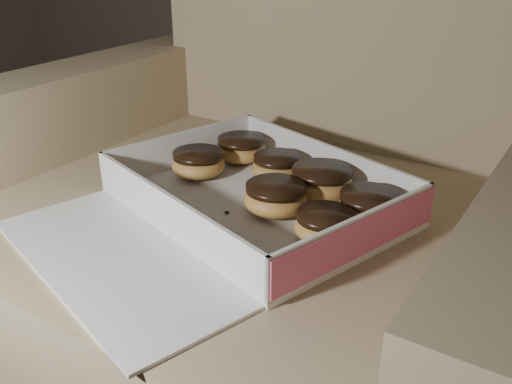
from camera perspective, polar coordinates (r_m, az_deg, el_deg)
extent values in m
cube|color=#9E8665|center=(1.02, -0.30, -11.90)|extent=(0.78, 0.78, 0.45)
cube|color=#9E8665|center=(1.23, -16.96, -2.15)|extent=(0.13, 0.78, 0.60)
cube|color=silver|center=(0.87, 0.00, -1.44)|extent=(0.48, 0.41, 0.01)
cube|color=silver|center=(0.95, 6.99, 3.04)|extent=(0.39, 0.13, 0.06)
cube|color=silver|center=(0.77, -8.55, -2.32)|extent=(0.39, 0.13, 0.06)
cube|color=silver|center=(1.00, -7.37, 4.31)|extent=(0.10, 0.29, 0.06)
cube|color=silver|center=(0.72, 10.20, -4.45)|extent=(0.10, 0.29, 0.06)
cube|color=#D3547C|center=(0.72, 10.47, -4.58)|extent=(0.09, 0.29, 0.05)
cube|color=silver|center=(0.76, -14.02, -6.65)|extent=(0.43, 0.28, 0.01)
ellipsoid|color=#C58744|center=(0.88, 6.54, 0.83)|extent=(0.10, 0.10, 0.05)
cylinder|color=black|center=(0.87, 6.61, 2.07)|extent=(0.09, 0.09, 0.01)
ellipsoid|color=#C58744|center=(0.76, 6.91, -3.53)|extent=(0.08, 0.08, 0.04)
cylinder|color=black|center=(0.75, 6.97, -2.37)|extent=(0.08, 0.08, 0.01)
ellipsoid|color=#C58744|center=(0.94, 2.09, 2.42)|extent=(0.08, 0.08, 0.04)
cylinder|color=black|center=(0.93, 2.11, 3.40)|extent=(0.08, 0.08, 0.01)
ellipsoid|color=#C58744|center=(0.83, 1.95, -0.75)|extent=(0.09, 0.09, 0.04)
cylinder|color=black|center=(0.82, 1.97, 0.48)|extent=(0.09, 0.09, 0.01)
ellipsoid|color=#C58744|center=(0.82, 11.23, -1.66)|extent=(0.09, 0.09, 0.04)
cylinder|color=black|center=(0.81, 11.34, -0.46)|extent=(0.08, 0.08, 0.01)
ellipsoid|color=#C58744|center=(1.01, -1.51, 4.22)|extent=(0.09, 0.09, 0.04)
cylinder|color=black|center=(1.01, -1.52, 5.20)|extent=(0.08, 0.08, 0.01)
ellipsoid|color=#C58744|center=(0.95, -5.80, 2.73)|extent=(0.09, 0.09, 0.04)
cylinder|color=black|center=(0.95, -5.85, 3.77)|extent=(0.08, 0.08, 0.01)
ellipsoid|color=black|center=(0.80, -7.67, -3.68)|extent=(0.01, 0.01, 0.00)
ellipsoid|color=black|center=(0.78, -4.38, -4.13)|extent=(0.01, 0.01, 0.00)
ellipsoid|color=black|center=(0.83, -2.93, -2.05)|extent=(0.01, 0.01, 0.00)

